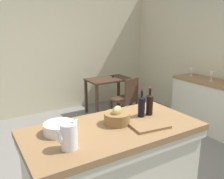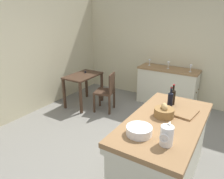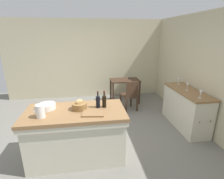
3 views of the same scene
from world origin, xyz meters
name	(u,v)px [view 1 (image 1 of 3)]	position (x,y,z in m)	size (l,w,h in m)	color
ground_plane	(103,170)	(0.00, 0.00, 0.00)	(6.76, 6.76, 0.00)	slate
wall_back	(41,52)	(0.00, 2.60, 1.30)	(5.32, 0.12, 2.60)	beige
island_table	(113,166)	(-0.23, -0.64, 0.49)	(1.67, 0.84, 0.91)	olive
side_cabinet	(210,106)	(2.26, 0.12, 0.45)	(0.52, 1.41, 0.90)	olive
writing_desk	(109,84)	(1.15, 1.81, 0.63)	(0.90, 0.57, 0.81)	#3D281C
wooden_chair	(126,99)	(1.16, 1.15, 0.48)	(0.49, 0.49, 0.89)	#3D281C
pitcher	(69,136)	(-0.74, -0.80, 1.02)	(0.17, 0.13, 0.25)	white
wash_bowl	(60,128)	(-0.70, -0.50, 0.96)	(0.28, 0.28, 0.09)	white
bread_basket	(117,117)	(-0.16, -0.59, 0.97)	(0.25, 0.25, 0.18)	olive
cutting_board	(149,125)	(0.06, -0.81, 0.92)	(0.34, 0.24, 0.02)	olive
wine_bottle_dark	(150,104)	(0.26, -0.56, 1.03)	(0.07, 0.07, 0.30)	black
wine_bottle_amber	(141,106)	(0.16, -0.56, 1.03)	(0.07, 0.07, 0.29)	black
wine_glass_left	(212,75)	(2.23, 0.13, 1.02)	(0.07, 0.07, 0.17)	white
wine_glass_middle	(192,71)	(2.29, 0.62, 1.00)	(0.07, 0.07, 0.15)	white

